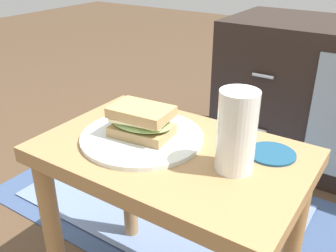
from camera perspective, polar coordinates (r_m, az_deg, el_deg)
The scene contains 6 objects.
side_table at distance 0.84m, azimuth 0.47°, elevation -8.74°, with size 0.56×0.36×0.46m.
area_rug at distance 1.40m, azimuth -0.83°, elevation -11.18°, with size 1.16×0.66×0.01m.
plate at distance 0.83m, azimuth -3.88°, elevation -1.63°, with size 0.27×0.27×0.01m, color silver.
sandwich_front at distance 0.82m, azimuth -3.96°, elevation 0.72°, with size 0.15×0.11×0.07m.
beer_glass at distance 0.70m, azimuth 10.17°, elevation -1.06°, with size 0.07×0.07×0.16m.
coaster at distance 0.80m, azimuth 15.28°, elevation -4.02°, with size 0.10×0.10×0.01m, color navy.
Camera 1 is at (0.38, -0.58, 0.85)m, focal length 40.65 mm.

